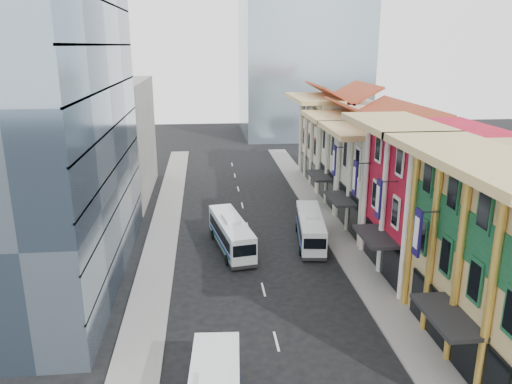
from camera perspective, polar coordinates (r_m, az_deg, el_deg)
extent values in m
cube|color=slate|center=(46.70, 10.30, -6.37)|extent=(3.00, 90.00, 0.15)
cube|color=slate|center=(45.17, -11.08, -7.22)|extent=(3.00, 90.00, 0.15)
cube|color=#B0132A|center=(42.26, 19.76, -1.01)|extent=(8.00, 10.00, 12.00)
cube|color=beige|center=(50.89, 15.16, 1.09)|extent=(8.00, 9.00, 10.00)
cube|color=beige|center=(59.11, 12.11, 3.40)|extent=(8.00, 9.00, 10.00)
cube|color=beige|center=(68.86, 9.49, 5.78)|extent=(8.00, 12.00, 11.00)
cube|color=#3F5165|center=(40.47, -24.93, 10.74)|extent=(12.00, 26.00, 30.00)
cube|color=gray|center=(63.35, -16.72, 5.78)|extent=(10.00, 18.00, 14.00)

